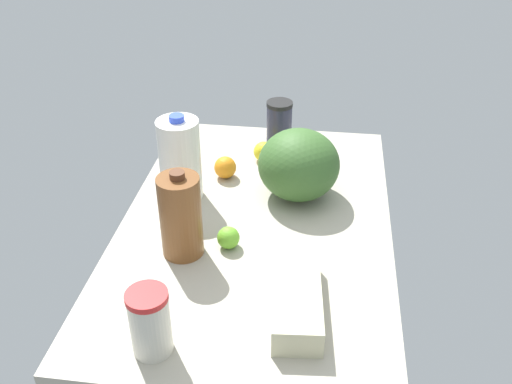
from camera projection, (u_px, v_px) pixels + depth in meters
The scene contains 10 objects.
countertop at pixel (256, 226), 163.26cm from camera, with size 120.00×76.00×3.00cm, color #A9A392.
tumbler_cup at pixel (150, 322), 118.57cm from camera, with size 8.92×8.92×15.81cm.
milk_jug at pixel (180, 159), 167.31cm from camera, with size 12.40×12.40×26.70cm.
chocolate_milk_jug at pixel (181, 216), 144.86cm from camera, with size 10.86×10.86×24.44cm.
shaker_bottle at pixel (279, 125), 195.39cm from camera, with size 8.90×8.90×17.17cm.
watermelon at pixel (299, 165), 168.54cm from camera, with size 24.24×24.24×21.22cm, color #3A632B.
egg_carton at pixel (296, 297), 131.23cm from camera, with size 29.73×11.08×6.99cm, color beige.
orange_by_jug at pixel (225, 167), 181.26cm from camera, with size 7.07×7.07×7.07cm, color orange.
lemon_near_front at pixel (264, 152), 190.36cm from camera, with size 6.78×6.78×6.78cm, color yellow.
lime_far_back at pixel (228, 238), 151.08cm from camera, with size 6.04×6.04×6.04cm, color #6BB92E.
Camera 1 is at (131.02, 17.64, 97.78)cm, focal length 40.00 mm.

